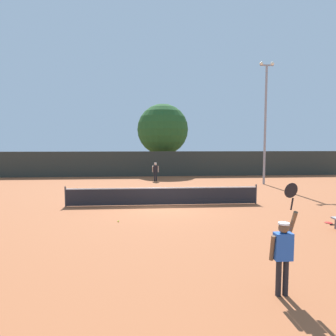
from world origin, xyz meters
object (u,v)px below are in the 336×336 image
at_px(player_serving, 283,247).
at_px(parked_car_near, 130,164).
at_px(tennis_ball, 118,221).
at_px(spare_racket, 329,223).
at_px(light_pole, 265,117).
at_px(large_tree, 163,130).
at_px(parked_car_mid, 203,165).
at_px(player_receiving, 155,170).

height_order(player_serving, parked_car_near, player_serving).
height_order(tennis_ball, spare_racket, tennis_ball).
bearing_deg(light_pole, player_serving, -111.07).
bearing_deg(player_serving, large_tree, 92.07).
xyz_separation_m(tennis_ball, light_pole, (10.84, 11.02, 5.45)).
bearing_deg(parked_car_mid, player_receiving, -115.27).
bearing_deg(tennis_ball, parked_car_mid, 70.70).
xyz_separation_m(player_receiving, large_tree, (1.09, 7.28, 3.89)).
bearing_deg(player_serving, tennis_ball, 122.75).
bearing_deg(tennis_ball, parked_car_near, 91.71).
bearing_deg(light_pole, spare_racket, -99.83).
relative_size(light_pole, parked_car_near, 2.24).
bearing_deg(player_receiving, spare_racket, 114.80).
distance_m(player_receiving, tennis_ball, 13.88).
bearing_deg(parked_car_mid, parked_car_near, 178.96).
bearing_deg(parked_car_mid, player_serving, -90.46).
bearing_deg(parked_car_mid, light_pole, -70.34).
xyz_separation_m(light_pole, large_tree, (-7.71, 9.95, -0.60)).
bearing_deg(spare_racket, tennis_ball, 174.29).
bearing_deg(tennis_ball, light_pole, 45.48).
xyz_separation_m(large_tree, parked_car_near, (-3.87, 3.59, -4.11)).
height_order(spare_racket, parked_car_mid, parked_car_mid).
height_order(player_serving, tennis_ball, player_serving).
distance_m(large_tree, parked_car_near, 6.69).
height_order(player_serving, large_tree, large_tree).
relative_size(tennis_ball, light_pole, 0.01).
xyz_separation_m(tennis_ball, parked_car_near, (-0.73, 24.56, 0.74)).
height_order(spare_racket, light_pole, light_pole).
height_order(tennis_ball, large_tree, large_tree).
relative_size(player_receiving, tennis_ball, 23.97).
height_order(player_receiving, large_tree, large_tree).
bearing_deg(player_serving, parked_car_near, 98.91).
relative_size(player_serving, parked_car_near, 0.56).
xyz_separation_m(player_serving, parked_car_mid, (4.02, 29.68, -0.30)).
bearing_deg(light_pole, large_tree, 127.75).
relative_size(player_serving, player_receiving, 1.51).
bearing_deg(spare_racket, parked_car_mid, 91.50).
distance_m(player_serving, large_tree, 27.67).
distance_m(player_serving, tennis_ball, 7.69).
bearing_deg(parked_car_near, tennis_ball, -94.19).
distance_m(tennis_ball, large_tree, 21.76).
distance_m(spare_racket, light_pole, 13.26).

